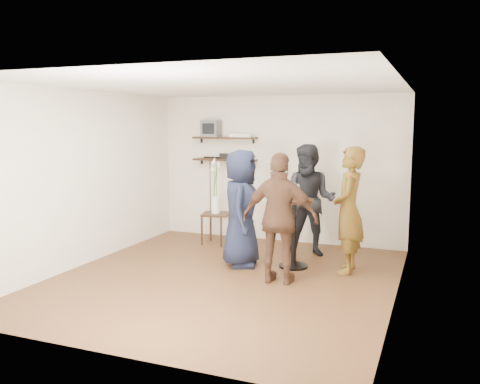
{
  "coord_description": "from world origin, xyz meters",
  "views": [
    {
      "loc": [
        2.67,
        -6.18,
        2.11
      ],
      "look_at": [
        0.08,
        0.4,
        1.15
      ],
      "focal_mm": 38.0,
      "sensor_mm": 36.0,
      "label": 1
    }
  ],
  "objects_px": {
    "person_navy": "(241,208)",
    "radio": "(226,156)",
    "crt_monitor": "(212,129)",
    "dvd_deck": "(242,135)",
    "side_table": "(216,218)",
    "person_brown": "(280,219)",
    "drinks_table": "(294,224)",
    "person_dark": "(309,200)",
    "person_plaid": "(349,210)"
  },
  "relations": [
    {
      "from": "drinks_table",
      "to": "person_dark",
      "type": "distance_m",
      "value": 0.82
    },
    {
      "from": "person_brown",
      "to": "drinks_table",
      "type": "bearing_deg",
      "value": -90.0
    },
    {
      "from": "crt_monitor",
      "to": "person_dark",
      "type": "relative_size",
      "value": 0.18
    },
    {
      "from": "person_dark",
      "to": "person_navy",
      "type": "height_order",
      "value": "person_dark"
    },
    {
      "from": "side_table",
      "to": "person_plaid",
      "type": "bearing_deg",
      "value": -19.63
    },
    {
      "from": "person_brown",
      "to": "person_navy",
      "type": "bearing_deg",
      "value": -38.73
    },
    {
      "from": "side_table",
      "to": "person_brown",
      "type": "relative_size",
      "value": 0.32
    },
    {
      "from": "radio",
      "to": "side_table",
      "type": "height_order",
      "value": "radio"
    },
    {
      "from": "radio",
      "to": "dvd_deck",
      "type": "bearing_deg",
      "value": 0.0
    },
    {
      "from": "side_table",
      "to": "person_plaid",
      "type": "xyz_separation_m",
      "value": [
        2.46,
        -0.88,
        0.44
      ]
    },
    {
      "from": "drinks_table",
      "to": "person_navy",
      "type": "distance_m",
      "value": 0.81
    },
    {
      "from": "side_table",
      "to": "person_navy",
      "type": "bearing_deg",
      "value": -50.69
    },
    {
      "from": "radio",
      "to": "person_brown",
      "type": "xyz_separation_m",
      "value": [
        1.73,
        -2.25,
        -0.65
      ]
    },
    {
      "from": "side_table",
      "to": "person_navy",
      "type": "height_order",
      "value": "person_navy"
    },
    {
      "from": "crt_monitor",
      "to": "person_navy",
      "type": "distance_m",
      "value": 2.37
    },
    {
      "from": "person_navy",
      "to": "radio",
      "type": "bearing_deg",
      "value": 15.31
    },
    {
      "from": "dvd_deck",
      "to": "person_brown",
      "type": "relative_size",
      "value": 0.23
    },
    {
      "from": "dvd_deck",
      "to": "radio",
      "type": "xyz_separation_m",
      "value": [
        -0.31,
        0.0,
        -0.38
      ]
    },
    {
      "from": "crt_monitor",
      "to": "dvd_deck",
      "type": "bearing_deg",
      "value": 0.0
    },
    {
      "from": "crt_monitor",
      "to": "person_plaid",
      "type": "distance_m",
      "value": 3.31
    },
    {
      "from": "person_dark",
      "to": "person_navy",
      "type": "relative_size",
      "value": 1.03
    },
    {
      "from": "dvd_deck",
      "to": "person_navy",
      "type": "bearing_deg",
      "value": -69.09
    },
    {
      "from": "dvd_deck",
      "to": "person_dark",
      "type": "height_order",
      "value": "dvd_deck"
    },
    {
      "from": "radio",
      "to": "drinks_table",
      "type": "height_order",
      "value": "radio"
    },
    {
      "from": "radio",
      "to": "person_plaid",
      "type": "distance_m",
      "value": 2.93
    },
    {
      "from": "dvd_deck",
      "to": "radio",
      "type": "bearing_deg",
      "value": 180.0
    },
    {
      "from": "dvd_deck",
      "to": "person_plaid",
      "type": "height_order",
      "value": "dvd_deck"
    },
    {
      "from": "person_brown",
      "to": "radio",
      "type": "bearing_deg",
      "value": -54.29
    },
    {
      "from": "person_plaid",
      "to": "radio",
      "type": "bearing_deg",
      "value": -123.31
    },
    {
      "from": "person_dark",
      "to": "person_navy",
      "type": "bearing_deg",
      "value": -126.55
    },
    {
      "from": "person_plaid",
      "to": "person_brown",
      "type": "bearing_deg",
      "value": -45.84
    },
    {
      "from": "drinks_table",
      "to": "person_navy",
      "type": "bearing_deg",
      "value": -165.58
    },
    {
      "from": "person_navy",
      "to": "person_brown",
      "type": "height_order",
      "value": "person_brown"
    },
    {
      "from": "person_plaid",
      "to": "person_brown",
      "type": "height_order",
      "value": "person_plaid"
    },
    {
      "from": "person_navy",
      "to": "person_brown",
      "type": "distance_m",
      "value": 0.98
    },
    {
      "from": "person_brown",
      "to": "dvd_deck",
      "type": "bearing_deg",
      "value": -59.66
    },
    {
      "from": "person_dark",
      "to": "dvd_deck",
      "type": "bearing_deg",
      "value": 156.71
    },
    {
      "from": "person_navy",
      "to": "person_plaid",
      "type": "bearing_deg",
      "value": -95.42
    },
    {
      "from": "side_table",
      "to": "drinks_table",
      "type": "bearing_deg",
      "value": -28.9
    },
    {
      "from": "drinks_table",
      "to": "crt_monitor",
      "type": "bearing_deg",
      "value": 143.53
    },
    {
      "from": "person_plaid",
      "to": "dvd_deck",
      "type": "bearing_deg",
      "value": -126.75
    },
    {
      "from": "person_plaid",
      "to": "person_brown",
      "type": "distance_m",
      "value": 1.12
    },
    {
      "from": "radio",
      "to": "person_dark",
      "type": "height_order",
      "value": "person_dark"
    },
    {
      "from": "side_table",
      "to": "radio",
      "type": "bearing_deg",
      "value": 93.65
    },
    {
      "from": "dvd_deck",
      "to": "person_brown",
      "type": "distance_m",
      "value": 2.86
    },
    {
      "from": "radio",
      "to": "person_brown",
      "type": "distance_m",
      "value": 2.92
    },
    {
      "from": "dvd_deck",
      "to": "person_dark",
      "type": "bearing_deg",
      "value": -25.76
    },
    {
      "from": "dvd_deck",
      "to": "drinks_table",
      "type": "distance_m",
      "value": 2.38
    },
    {
      "from": "crt_monitor",
      "to": "dvd_deck",
      "type": "xyz_separation_m",
      "value": [
        0.6,
        0.0,
        -0.12
      ]
    },
    {
      "from": "side_table",
      "to": "person_navy",
      "type": "relative_size",
      "value": 0.32
    }
  ]
}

